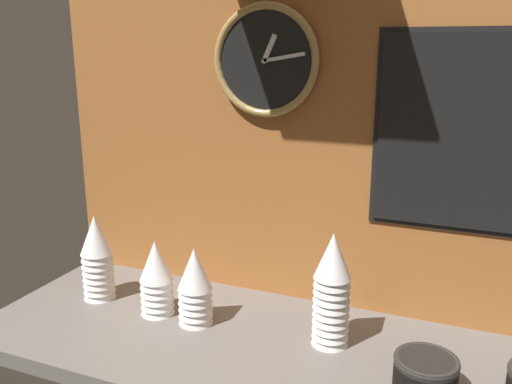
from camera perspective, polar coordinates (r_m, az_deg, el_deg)
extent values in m
cube|color=slate|center=(1.34, 4.34, -16.76)|extent=(1.60, 0.56, 0.04)
cube|color=#A3602D|center=(1.40, 8.24, 8.38)|extent=(1.60, 0.03, 1.05)
cone|color=white|center=(1.47, -10.37, -10.52)|extent=(0.09, 0.09, 0.11)
cone|color=white|center=(1.47, -10.40, -9.86)|extent=(0.09, 0.09, 0.11)
cone|color=white|center=(1.46, -10.44, -9.19)|extent=(0.09, 0.09, 0.11)
cone|color=white|center=(1.45, -10.47, -8.51)|extent=(0.09, 0.09, 0.11)
cone|color=white|center=(1.44, -10.51, -7.83)|extent=(0.09, 0.09, 0.11)
cone|color=white|center=(1.44, -10.54, -7.14)|extent=(0.09, 0.09, 0.11)
cone|color=white|center=(1.41, -6.39, -11.54)|extent=(0.09, 0.09, 0.11)
cone|color=white|center=(1.40, -6.41, -10.85)|extent=(0.09, 0.09, 0.11)
cone|color=white|center=(1.40, -6.44, -10.16)|extent=(0.09, 0.09, 0.11)
cone|color=white|center=(1.39, -6.46, -9.46)|extent=(0.09, 0.09, 0.11)
cone|color=white|center=(1.38, -6.48, -8.75)|extent=(0.09, 0.09, 0.11)
cone|color=white|center=(1.37, -6.50, -8.03)|extent=(0.09, 0.09, 0.11)
cone|color=white|center=(1.60, -16.21, -8.82)|extent=(0.09, 0.09, 0.11)
cone|color=white|center=(1.59, -16.26, -8.20)|extent=(0.09, 0.09, 0.11)
cone|color=white|center=(1.58, -16.31, -7.58)|extent=(0.09, 0.09, 0.11)
cone|color=white|center=(1.57, -16.36, -6.94)|extent=(0.09, 0.09, 0.11)
cone|color=white|center=(1.57, -16.42, -6.31)|extent=(0.09, 0.09, 0.11)
cone|color=white|center=(1.56, -16.47, -5.67)|extent=(0.09, 0.09, 0.11)
cone|color=white|center=(1.55, -16.52, -5.02)|extent=(0.09, 0.09, 0.11)
cone|color=white|center=(1.55, -16.57, -4.37)|extent=(0.09, 0.09, 0.11)
cone|color=white|center=(1.33, 7.84, -13.47)|extent=(0.09, 0.09, 0.11)
cone|color=white|center=(1.32, 7.87, -12.75)|extent=(0.09, 0.09, 0.11)
cone|color=white|center=(1.31, 7.90, -12.02)|extent=(0.09, 0.09, 0.11)
cone|color=white|center=(1.30, 7.93, -11.29)|extent=(0.09, 0.09, 0.11)
cone|color=white|center=(1.29, 7.96, -10.54)|extent=(0.09, 0.09, 0.11)
cone|color=white|center=(1.28, 7.99, -9.79)|extent=(0.09, 0.09, 0.11)
cone|color=white|center=(1.28, 8.02, -9.02)|extent=(0.09, 0.09, 0.11)
cone|color=white|center=(1.27, 8.05, -8.25)|extent=(0.09, 0.09, 0.11)
cone|color=white|center=(1.26, 8.08, -7.47)|extent=(0.09, 0.09, 0.11)
cone|color=white|center=(1.25, 8.11, -6.67)|extent=(0.09, 0.09, 0.11)
cylinder|color=black|center=(1.21, 17.36, -18.25)|extent=(0.13, 0.13, 0.04)
cylinder|color=black|center=(1.21, 17.42, -17.68)|extent=(0.13, 0.13, 0.04)
cylinder|color=black|center=(1.20, 17.47, -17.10)|extent=(0.13, 0.13, 0.04)
torus|color=#302D2A|center=(1.19, 17.52, -16.59)|extent=(0.13, 0.13, 0.01)
cylinder|color=black|center=(1.42, 1.08, 13.67)|extent=(0.28, 0.02, 0.28)
torus|color=#AD894C|center=(1.41, 0.96, 13.66)|extent=(0.29, 0.02, 0.29)
cube|color=white|center=(1.40, 1.45, 14.94)|extent=(0.04, 0.01, 0.07)
cube|color=white|center=(1.39, 3.00, 13.99)|extent=(0.11, 0.01, 0.03)
cylinder|color=white|center=(1.41, 0.88, 13.65)|extent=(0.01, 0.01, 0.01)
cube|color=black|center=(1.34, 21.89, 5.69)|extent=(0.45, 0.01, 0.47)
cube|color=black|center=(1.34, 21.88, 5.67)|extent=(0.43, 0.01, 0.45)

